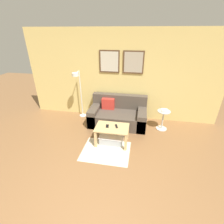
% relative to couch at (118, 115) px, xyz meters
% --- Properties ---
extents(wall_back, '(5.60, 0.09, 2.55)m').
position_rel_couch_xyz_m(wall_back, '(0.00, 0.45, 1.02)').
color(wall_back, '#DDC472').
rests_on(wall_back, ground_plane).
extents(area_rug, '(1.07, 0.85, 0.01)m').
position_rel_couch_xyz_m(area_rug, '(-0.08, -1.30, -0.27)').
color(area_rug, beige).
rests_on(area_rug, ground_plane).
extents(couch, '(1.59, 0.88, 0.79)m').
position_rel_couch_xyz_m(couch, '(0.00, 0.00, 0.00)').
color(couch, '#4C4238').
rests_on(couch, ground_plane).
extents(coffee_table, '(0.77, 0.51, 0.45)m').
position_rel_couch_xyz_m(coffee_table, '(0.01, -0.97, 0.08)').
color(coffee_table, tan).
rests_on(coffee_table, ground_plane).
extents(storage_bin, '(0.57, 0.41, 0.20)m').
position_rel_couch_xyz_m(storage_bin, '(-0.01, -0.93, -0.17)').
color(storage_bin, '#9EA3A8').
rests_on(storage_bin, ground_plane).
extents(floor_lamp, '(0.21, 0.48, 1.45)m').
position_rel_couch_xyz_m(floor_lamp, '(-1.17, 0.08, 0.75)').
color(floor_lamp, white).
rests_on(floor_lamp, ground_plane).
extents(side_table, '(0.34, 0.34, 0.55)m').
position_rel_couch_xyz_m(side_table, '(1.25, -0.10, 0.06)').
color(side_table, silver).
rests_on(side_table, ground_plane).
extents(book_stack, '(0.24, 0.19, 0.04)m').
position_rel_couch_xyz_m(book_stack, '(1.25, -0.10, 0.30)').
color(book_stack, silver).
rests_on(book_stack, side_table).
extents(remote_control, '(0.09, 0.15, 0.02)m').
position_rel_couch_xyz_m(remote_control, '(0.10, -0.93, 0.19)').
color(remote_control, black).
rests_on(remote_control, coffee_table).
extents(cell_phone, '(0.09, 0.15, 0.01)m').
position_rel_couch_xyz_m(cell_phone, '(-0.11, -0.95, 0.18)').
color(cell_phone, black).
rests_on(cell_phone, coffee_table).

